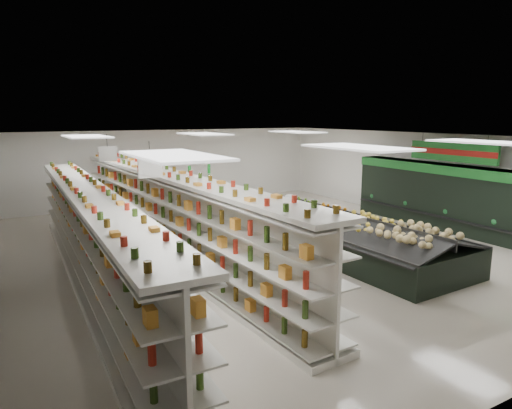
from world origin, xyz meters
TOP-DOWN VIEW (x-y plane):
  - floor at (0.00, 0.00)m, footprint 16.00×16.00m
  - ceiling at (0.00, 0.00)m, footprint 14.00×16.00m
  - wall_back at (0.00, 8.00)m, footprint 14.00×0.02m
  - wall_right at (7.00, 0.00)m, footprint 0.02×16.00m
  - produce_wall_case at (6.53, -1.50)m, footprint 0.93×8.00m
  - aisle_sign_near at (-3.80, -2.00)m, footprint 0.52×0.06m
  - aisle_sign_far at (-3.80, 2.00)m, footprint 0.52×0.06m
  - hortifruti_banner at (6.25, -1.50)m, footprint 0.12×3.20m
  - gondola_left at (-4.83, -0.75)m, footprint 1.25×12.62m
  - gondola_center at (-2.60, 0.44)m, footprint 1.67×13.32m
  - produce_island at (1.84, -1.27)m, footprint 3.06×7.74m
  - soda_endcap at (0.43, 6.05)m, footprint 1.50×1.19m
  - shopper_main at (0.04, -1.34)m, footprint 0.76×0.62m
  - shopper_background at (-2.88, 4.33)m, footprint 0.53×0.84m

SIDE VIEW (x-z plane):
  - floor at x=0.00m, z-range 0.00..0.00m
  - produce_island at x=1.84m, z-range -0.05..1.09m
  - soda_endcap at x=0.43m, z-range -0.03..1.67m
  - shopper_background at x=-2.88m, z-range 0.00..1.69m
  - shopper_main at x=0.04m, z-range 0.00..1.78m
  - gondola_left at x=-4.83m, z-range -0.09..2.09m
  - gondola_center at x=-2.60m, z-range -0.09..2.21m
  - produce_wall_case at x=6.53m, z-range 0.14..2.34m
  - wall_back at x=0.00m, z-range 0.00..3.20m
  - wall_right at x=7.00m, z-range 0.00..3.20m
  - hortifruti_banner at x=6.25m, z-range 2.18..3.13m
  - aisle_sign_near at x=-3.80m, z-range 2.38..3.13m
  - aisle_sign_far at x=-3.80m, z-range 2.38..3.13m
  - ceiling at x=0.00m, z-range 3.19..3.21m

